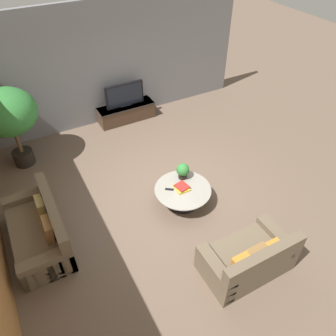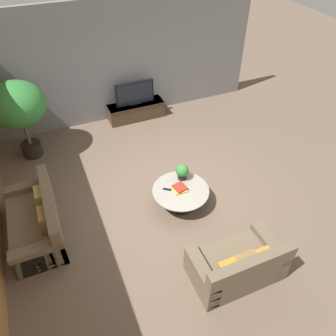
% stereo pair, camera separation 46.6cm
% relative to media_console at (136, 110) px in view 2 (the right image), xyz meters
% --- Properties ---
extents(ground_plane, '(24.00, 24.00, 0.00)m').
position_rel_media_console_xyz_m(ground_plane, '(-0.32, -2.94, -0.23)').
color(ground_plane, brown).
extents(back_wall_stone, '(7.40, 0.12, 3.00)m').
position_rel_media_console_xyz_m(back_wall_stone, '(-0.32, 0.32, 1.27)').
color(back_wall_stone, slate).
rests_on(back_wall_stone, ground).
extents(media_console, '(1.51, 0.50, 0.44)m').
position_rel_media_console_xyz_m(media_console, '(0.00, 0.00, 0.00)').
color(media_console, '#473323').
rests_on(media_console, ground).
extents(television, '(1.01, 0.13, 0.62)m').
position_rel_media_console_xyz_m(television, '(0.00, -0.00, 0.51)').
color(television, black).
rests_on(television, media_console).
extents(coffee_table, '(1.10, 1.10, 0.39)m').
position_rel_media_console_xyz_m(coffee_table, '(-0.22, -3.38, 0.04)').
color(coffee_table, black).
rests_on(coffee_table, ground).
extents(couch_by_wall, '(0.84, 1.75, 0.84)m').
position_rel_media_console_xyz_m(couch_by_wall, '(-2.88, -3.02, 0.05)').
color(couch_by_wall, brown).
rests_on(couch_by_wall, ground).
extents(couch_near_entry, '(1.44, 0.84, 0.84)m').
position_rel_media_console_xyz_m(couch_near_entry, '(-0.06, -5.17, 0.06)').
color(couch_near_entry, brown).
rests_on(couch_near_entry, ground).
extents(potted_palm_tall, '(1.20, 1.20, 1.83)m').
position_rel_media_console_xyz_m(potted_palm_tall, '(-2.76, -0.58, 1.06)').
color(potted_palm_tall, black).
rests_on(potted_palm_tall, ground).
extents(potted_plant_tabletop, '(0.26, 0.26, 0.34)m').
position_rel_media_console_xyz_m(potted_plant_tabletop, '(-0.06, -3.09, 0.34)').
color(potted_plant_tabletop, black).
rests_on(potted_plant_tabletop, coffee_table).
extents(book_stack, '(0.27, 0.29, 0.07)m').
position_rel_media_console_xyz_m(book_stack, '(-0.23, -3.35, 0.19)').
color(book_stack, gold).
rests_on(book_stack, coffee_table).
extents(remote_black, '(0.15, 0.13, 0.02)m').
position_rel_media_console_xyz_m(remote_black, '(-0.46, -3.27, 0.17)').
color(remote_black, black).
rests_on(remote_black, coffee_table).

